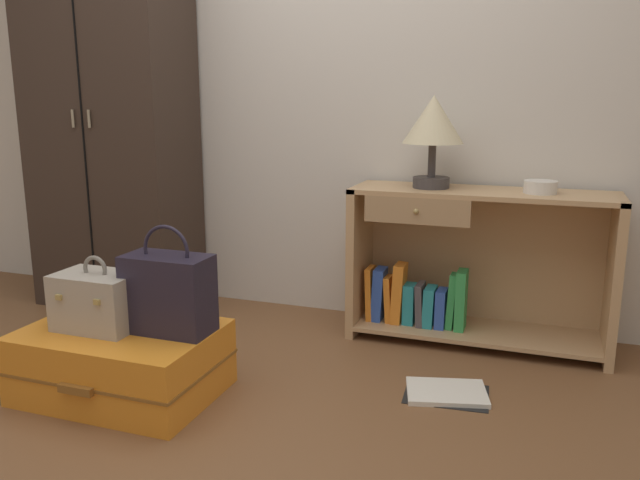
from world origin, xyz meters
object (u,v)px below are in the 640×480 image
Objects in this scene: handbag at (168,293)px; open_book_on_floor at (447,393)px; table_lamp at (433,125)px; bottle at (21,357)px; bowl at (540,187)px; train_case at (98,301)px; bookshelf at (467,268)px; suitcase_large at (122,361)px; wardrobe at (110,117)px.

open_book_on_floor is at bearing 20.11° from handbag.
table_lamp is 1.41m from handbag.
table_lamp reaches higher than bottle.
train_case is at bearing -146.66° from bowl.
bottle is at bearing -175.35° from handbag.
bowl is 0.79× the size of bottle.
bookshelf is at bearing 39.84° from train_case.
bookshelf is 1.41m from handbag.
train_case is 1.71× the size of bottle.
handbag is (0.20, 0.05, 0.29)m from suitcase_large.
bookshelf is 0.69m from table_lamp.
bookshelf is 0.51m from bowl.
bowl is 2.34m from bottle.
bookshelf is at bearing 91.51° from open_book_on_floor.
handbag reaches higher than suitcase_large.
wardrobe is 14.46× the size of bowl.
bottle is at bearing -147.98° from bookshelf.
bowl is 1.92m from train_case.
table_lamp reaches higher than open_book_on_floor.
train_case reaches higher than bottle.
table_lamp is 2.96× the size of bowl.
table_lamp is 2.06m from bottle.
bottle is at bearing -178.73° from suitcase_large.
table_lamp is at bearing 34.67° from bottle.
wardrobe is 1.46m from handbag.
table_lamp is at bearing 45.63° from suitcase_large.
handbag is at bearing -134.80° from bookshelf.
wardrobe is 1.37m from train_case.
handbag is at bearing 12.94° from suitcase_large.
bowl is at bearing 64.68° from open_book_on_floor.
bookshelf reaches higher than bottle.
bookshelf is at bearing 45.20° from handbag.
train_case is (-0.08, -0.02, 0.25)m from suitcase_large.
bowl is 1.91m from suitcase_large.
bookshelf is 2.81× the size of table_lamp.
wardrobe is 2.78× the size of suitcase_large.
wardrobe reaches higher than open_book_on_floor.
open_book_on_floor is (1.29, 0.43, -0.37)m from train_case.
bottle is at bearing 179.31° from train_case.
open_book_on_floor is at bearing 18.50° from train_case.
open_book_on_floor is at bearing -115.32° from bowl.
table_lamp is at bearing 43.85° from train_case.
train_case is 0.51m from bottle.
wardrobe is at bearing 103.24° from bottle.
train_case is at bearing -168.79° from suitcase_large.
table_lamp reaches higher than bowl.
handbag is at bearing -45.47° from wardrobe.
wardrobe reaches higher than suitcase_large.
wardrobe is 2.24m from bowl.
train_case is 0.75× the size of handbag.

